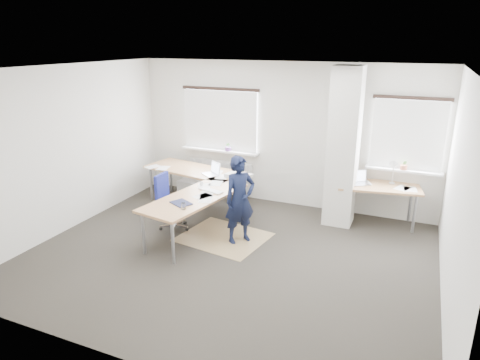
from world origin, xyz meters
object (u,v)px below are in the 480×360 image
at_px(desk_side, 378,188).
at_px(person, 240,200).
at_px(desk_main, 197,184).
at_px(task_chair, 172,214).

height_order(desk_side, person, person).
distance_m(desk_main, desk_side, 3.23).
xyz_separation_m(task_chair, person, (1.27, 0.03, 0.45)).
relative_size(desk_main, person, 2.05).
xyz_separation_m(desk_main, task_chair, (-0.20, -0.55, -0.42)).
bearing_deg(task_chair, person, -0.02).
xyz_separation_m(desk_side, task_chair, (-3.25, -1.65, -0.41)).
bearing_deg(desk_main, person, -16.06).
bearing_deg(person, desk_main, 102.85).
height_order(desk_side, task_chair, desk_side).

